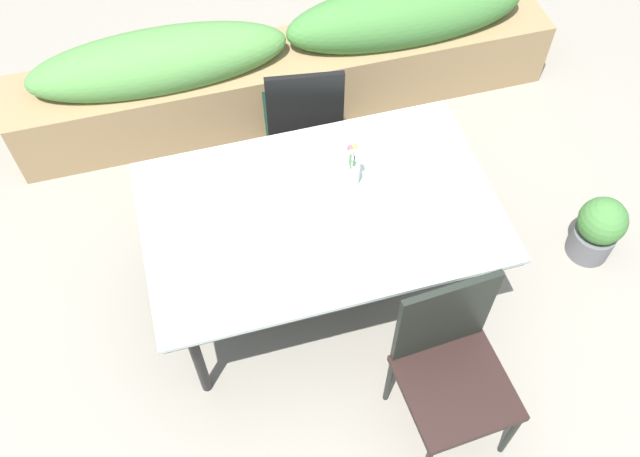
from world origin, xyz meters
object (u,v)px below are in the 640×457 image
Objects in this scene: chair_near_right at (451,362)px; flower_vase at (351,171)px; chair_far_side at (303,117)px; planter_box at (290,62)px; dining_table at (320,217)px; potted_plant at (598,229)px.

flower_vase is (-0.18, 0.92, 0.28)m from chair_near_right.
chair_far_side reaches higher than planter_box.
dining_table is 0.48× the size of planter_box.
potted_plant is at bearing -5.94° from dining_table.
dining_table is at bearing -69.07° from chair_near_right.
chair_near_right reaches higher than potted_plant.
chair_near_right reaches higher than chair_far_side.
planter_box is (0.02, 1.32, -0.45)m from flower_vase.
chair_far_side is at bearing -96.75° from planter_box.
chair_near_right reaches higher than planter_box.
flower_vase reaches higher than planter_box.
dining_table is at bearing -90.68° from chair_far_side.
dining_table is 1.61m from potted_plant.
chair_far_side reaches higher than potted_plant.
dining_table is at bearing -97.98° from planter_box.
chair_near_right is 1.62m from chair_far_side.
chair_far_side is at bearing 81.04° from dining_table.
dining_table is 3.92× the size of potted_plant.
dining_table is at bearing -147.27° from flower_vase.
chair_far_side is at bearing 145.69° from potted_plant.
flower_vase is 1.50m from potted_plant.
chair_near_right is at bearing -73.26° from chair_far_side.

